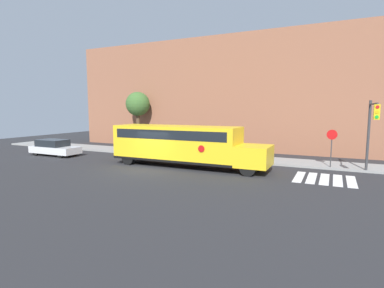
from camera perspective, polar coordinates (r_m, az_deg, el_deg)
ground_plane at (r=20.66m, az=-8.34°, el=-4.77°), size 60.00×60.00×0.00m
sidewalk_strip at (r=26.21m, az=-0.42°, el=-2.10°), size 44.00×3.00×0.15m
building_backdrop at (r=31.91m, az=4.74°, el=9.36°), size 32.00×4.00×11.16m
crosswalk_stripes at (r=19.24m, az=23.92°, el=-6.12°), size 3.30×3.20×0.01m
school_bus at (r=21.19m, az=-1.92°, el=0.14°), size 11.30×2.57×2.88m
parked_car at (r=29.03m, az=-24.75°, el=-0.62°), size 4.63×1.78×1.40m
stop_sign at (r=22.22m, az=25.05°, el=0.09°), size 0.67×0.10×2.70m
traffic_light at (r=20.82m, az=30.98°, el=3.10°), size 0.28×3.69×4.62m
tree_near_sidewalk at (r=32.61m, az=-10.29°, el=7.35°), size 2.55×2.55×5.89m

